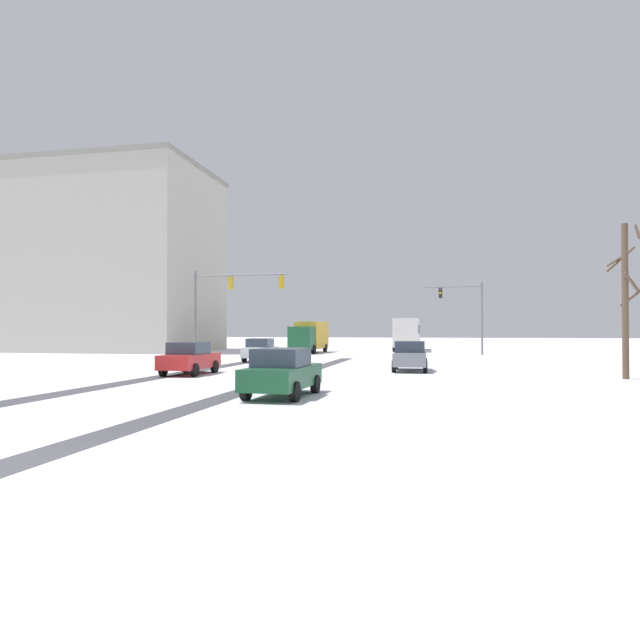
{
  "coord_description": "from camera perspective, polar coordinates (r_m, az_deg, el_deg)",
  "views": [
    {
      "loc": [
        6.66,
        -8.03,
        2.24
      ],
      "look_at": [
        0.0,
        23.53,
        2.8
      ],
      "focal_mm": 31.44,
      "sensor_mm": 36.0,
      "label": 1
    }
  ],
  "objects": [
    {
      "name": "box_truck_delivery",
      "position": [
        54.24,
        -1.08,
        -1.63
      ],
      "size": [
        2.47,
        7.46,
        3.02
      ],
      "color": "#194C2D",
      "rests_on": "ground"
    },
    {
      "name": "car_dark_green_fourth",
      "position": [
        18.84,
        -3.87,
        -5.33
      ],
      "size": [
        1.95,
        4.16,
        1.62
      ],
      "color": "#194C2D",
      "rests_on": "ground"
    },
    {
      "name": "car_red_third",
      "position": [
        28.79,
        -13.13,
        -3.8
      ],
      "size": [
        1.89,
        4.13,
        1.62
      ],
      "color": "red",
      "rests_on": "ground"
    },
    {
      "name": "office_building_far_left_block",
      "position": [
        66.48,
        -23.55,
        5.46
      ],
      "size": [
        29.19,
        14.97,
        19.22
      ],
      "color": "#B2ADA3",
      "rests_on": "ground"
    },
    {
      "name": "wheel_track_left_lane",
      "position": [
        28.08,
        -15.57,
        -5.53
      ],
      "size": [
        1.2,
        36.97,
        0.01
      ],
      "primitive_type": "cube",
      "color": "#424247",
      "rests_on": "ground"
    },
    {
      "name": "wheel_track_right_lane",
      "position": [
        25.88,
        -3.68,
        -5.95
      ],
      "size": [
        0.96,
        36.97,
        0.01
      ],
      "primitive_type": "cube",
      "color": "#424247",
      "rests_on": "ground"
    },
    {
      "name": "ground_plane",
      "position": [
        10.67,
        -27.84,
        -13.01
      ],
      "size": [
        300.0,
        300.0,
        0.0
      ],
      "primitive_type": "plane",
      "color": "silver"
    },
    {
      "name": "car_white_lead",
      "position": [
        39.75,
        -6.08,
        -3.04
      ],
      "size": [
        1.97,
        4.17,
        1.62
      ],
      "color": "silver",
      "rests_on": "ground"
    },
    {
      "name": "traffic_signal_far_right",
      "position": [
        51.81,
        14.61,
        1.4
      ],
      "size": [
        5.24,
        0.44,
        6.5
      ],
      "color": "slate",
      "rests_on": "ground"
    },
    {
      "name": "bus_oncoming",
      "position": [
        60.93,
        8.88,
        -1.21
      ],
      "size": [
        2.8,
        11.04,
        3.38
      ],
      "color": "silver",
      "rests_on": "ground"
    },
    {
      "name": "traffic_signal_near_left",
      "position": [
        40.44,
        -9.49,
        2.48
      ],
      "size": [
        6.96,
        0.51,
        6.5
      ],
      "color": "slate",
      "rests_on": "ground"
    },
    {
      "name": "bare_tree_sidewalk_mid",
      "position": [
        29.05,
        28.67,
        2.1
      ],
      "size": [
        1.67,
        1.64,
        7.09
      ],
      "color": "brown",
      "rests_on": "ground"
    },
    {
      "name": "car_grey_second",
      "position": [
        30.8,
        9.15,
        -3.63
      ],
      "size": [
        1.92,
        4.15,
        1.62
      ],
      "color": "slate",
      "rests_on": "ground"
    },
    {
      "name": "sidewalk_kerb_right",
      "position": [
        23.85,
        24.71,
        -6.15
      ],
      "size": [
        4.0,
        36.97,
        0.12
      ],
      "primitive_type": "cube",
      "color": "white",
      "rests_on": "ground"
    }
  ]
}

